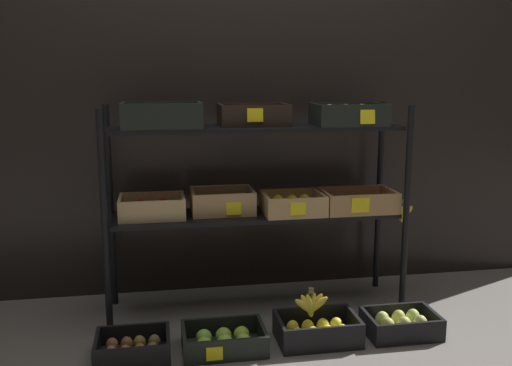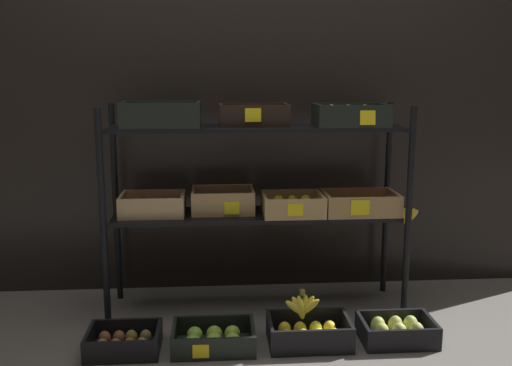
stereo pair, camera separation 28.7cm
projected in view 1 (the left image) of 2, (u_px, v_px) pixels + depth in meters
The scene contains 8 objects.
ground_plane at pixel (256, 307), 3.00m from camera, with size 10.00×10.00×0.00m, color #605B56.
storefront_wall at pixel (244, 83), 3.15m from camera, with size 3.87×0.12×2.32m, color black.
display_rack at pixel (259, 170), 2.86m from camera, with size 1.60×0.39×1.08m.
crate_ground_kiwi at pixel (133, 349), 2.46m from camera, with size 0.32×0.24×0.10m.
crate_ground_apple_green at pixel (224, 341), 2.53m from camera, with size 0.37×0.25×0.10m.
crate_ground_lemon at pixel (317, 331), 2.61m from camera, with size 0.37×0.25×0.12m.
crate_ground_pear at pixel (401, 324), 2.68m from camera, with size 0.34×0.24×0.11m.
banana_bunch_loose at pixel (311, 305), 2.58m from camera, with size 0.17×0.05×0.14m.
Camera 1 is at (-0.49, -2.78, 1.21)m, focal length 39.97 mm.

